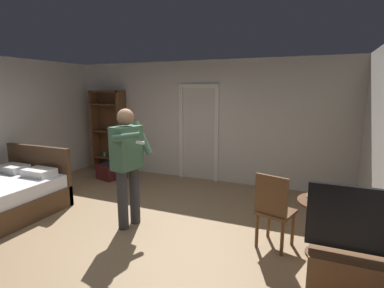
# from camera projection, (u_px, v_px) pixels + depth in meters

# --- Properties ---
(ground_plane) EXTENTS (6.94, 6.94, 0.00)m
(ground_plane) POSITION_uv_depth(u_px,v_px,m) (126.00, 234.00, 4.21)
(ground_plane) COLOR #997A56
(wall_back) EXTENTS (6.55, 0.12, 2.63)m
(wall_back) POSITION_uv_depth(u_px,v_px,m) (202.00, 121.00, 6.63)
(wall_back) COLOR beige
(wall_back) RESTS_ON ground_plane
(doorway_frame) EXTENTS (0.93, 0.08, 2.13)m
(doorway_frame) POSITION_uv_depth(u_px,v_px,m) (199.00, 126.00, 6.59)
(doorway_frame) COLOR white
(doorway_frame) RESTS_ON ground_plane
(bookshelf) EXTENTS (0.87, 0.32, 1.99)m
(bookshelf) POSITION_uv_depth(u_px,v_px,m) (109.00, 128.00, 7.39)
(bookshelf) COLOR brown
(bookshelf) RESTS_ON ground_plane
(tv_flatscreen) EXTENTS (0.99, 0.40, 1.22)m
(tv_flatscreen) POSITION_uv_depth(u_px,v_px,m) (362.00, 279.00, 2.61)
(tv_flatscreen) COLOR brown
(tv_flatscreen) RESTS_ON ground_plane
(side_table) EXTENTS (0.66, 0.66, 0.70)m
(side_table) POSITION_uv_depth(u_px,v_px,m) (325.00, 219.00, 3.59)
(side_table) COLOR brown
(side_table) RESTS_ON ground_plane
(laptop) EXTENTS (0.36, 0.37, 0.16)m
(laptop) POSITION_uv_depth(u_px,v_px,m) (323.00, 198.00, 3.51)
(laptop) COLOR black
(laptop) RESTS_ON side_table
(bottle_on_table) EXTENTS (0.06, 0.06, 0.25)m
(bottle_on_table) POSITION_uv_depth(u_px,v_px,m) (340.00, 197.00, 3.40)
(bottle_on_table) COLOR #183F11
(bottle_on_table) RESTS_ON side_table
(wooden_chair) EXTENTS (0.52, 0.52, 0.99)m
(wooden_chair) POSITION_uv_depth(u_px,v_px,m) (274.00, 208.00, 3.75)
(wooden_chair) COLOR brown
(wooden_chair) RESTS_ON ground_plane
(person_blue_shirt) EXTENTS (0.70, 0.69, 1.75)m
(person_blue_shirt) POSITION_uv_depth(u_px,v_px,m) (128.00, 159.00, 4.29)
(person_blue_shirt) COLOR #333338
(person_blue_shirt) RESTS_ON ground_plane
(suitcase_dark) EXTENTS (0.53, 0.41, 0.33)m
(suitcase_dark) POSITION_uv_depth(u_px,v_px,m) (108.00, 172.00, 6.76)
(suitcase_dark) COLOR #4C1919
(suitcase_dark) RESTS_ON ground_plane
(suitcase_small) EXTENTS (0.53, 0.31, 0.36)m
(suitcase_small) POSITION_uv_depth(u_px,v_px,m) (115.00, 171.00, 6.81)
(suitcase_small) COLOR #1E2D38
(suitcase_small) RESTS_ON ground_plane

